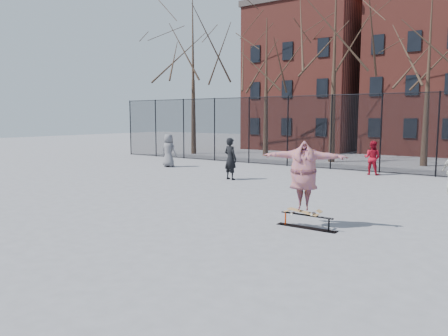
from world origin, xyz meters
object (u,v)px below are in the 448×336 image
Objects in this scene: skate_rail at (306,223)px; bystander_red at (372,158)px; bystander_black at (230,159)px; skater at (304,176)px; bystander_grey at (169,151)px; skateboard at (303,212)px.

bystander_red is (-1.79, 11.29, 0.69)m from skate_rail.
bystander_red is (4.68, 5.36, -0.11)m from bystander_black.
bystander_grey is at bearing 127.43° from skater.
bystander_black is at bearing 137.06° from skateboard.
skateboard is 0.52× the size of bystander_red.
bystander_black is at bearing 153.54° from bystander_grey.
skater is 14.47m from bystander_grey.
bystander_red reaches higher than skateboard.
bystander_black is (5.67, -2.08, 0.02)m from bystander_grey.
bystander_grey reaches higher than skateboard.
skate_rail is at bearing 140.28° from bystander_grey.
bystander_black reaches higher than bystander_grey.
skate_rail is at bearing -0.00° from skateboard.
skateboard reaches higher than skate_rail.
skate_rail is at bearing 101.77° from bystander_red.
skate_rail is 1.20m from skater.
skater is at bearing 101.26° from bystander_red.
skater is 11.43m from bystander_red.
bystander_grey is 0.98× the size of bystander_black.
skater reaches higher than bystander_red.
skateboard is 0.40× the size of skater.
bystander_black reaches higher than bystander_red.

